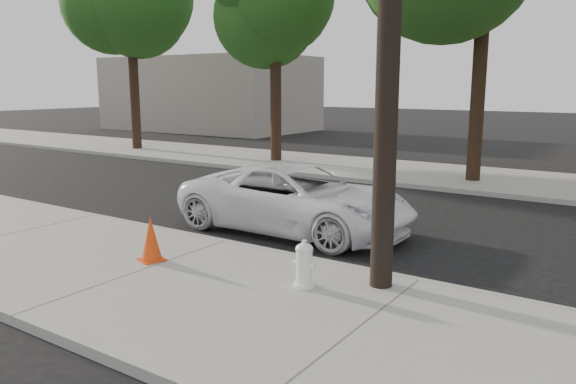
{
  "coord_description": "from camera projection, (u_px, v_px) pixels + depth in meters",
  "views": [
    {
      "loc": [
        6.96,
        -10.26,
        3.17
      ],
      "look_at": [
        0.68,
        -0.89,
        1.0
      ],
      "focal_mm": 35.0,
      "sensor_mm": 36.0,
      "label": 1
    }
  ],
  "objects": [
    {
      "name": "police_cruiser",
      "position": [
        296.0,
        199.0,
        12.18
      ],
      "size": [
        5.26,
        2.45,
        1.46
      ],
      "primitive_type": "imported",
      "rotation": [
        0.0,
        0.0,
        1.58
      ],
      "color": "white",
      "rests_on": "ground"
    },
    {
      "name": "near_sidewalk",
      "position": [
        139.0,
        275.0,
        9.26
      ],
      "size": [
        90.0,
        4.4,
        0.15
      ],
      "primitive_type": "cube",
      "color": "gray",
      "rests_on": "ground"
    },
    {
      "name": "building_far",
      "position": [
        209.0,
        94.0,
        39.55
      ],
      "size": [
        14.0,
        8.0,
        5.0
      ],
      "primitive_type": "cube",
      "color": "gray",
      "rests_on": "ground"
    },
    {
      "name": "tree_b",
      "position": [
        277.0,
        5.0,
        21.36
      ],
      "size": [
        4.34,
        4.2,
        8.45
      ],
      "color": "black",
      "rests_on": "far_sidewalk"
    },
    {
      "name": "ground",
      "position": [
        285.0,
        226.0,
        12.78
      ],
      "size": [
        120.0,
        120.0,
        0.0
      ],
      "primitive_type": "plane",
      "color": "black",
      "rests_on": "ground"
    },
    {
      "name": "tree_a",
      "position": [
        131.0,
        9.0,
        25.49
      ],
      "size": [
        4.65,
        4.5,
        9.0
      ],
      "color": "black",
      "rests_on": "far_sidewalk"
    },
    {
      "name": "far_sidewalk",
      "position": [
        421.0,
        174.0,
        19.7
      ],
      "size": [
        90.0,
        5.0,
        0.15
      ],
      "primitive_type": "cube",
      "color": "gray",
      "rests_on": "ground"
    },
    {
      "name": "curb_near",
      "position": [
        225.0,
        244.0,
        11.05
      ],
      "size": [
        90.0,
        0.12,
        0.16
      ],
      "primitive_type": "cube",
      "color": "#9E9B93",
      "rests_on": "ground"
    },
    {
      "name": "traffic_cone",
      "position": [
        151.0,
        239.0,
        9.72
      ],
      "size": [
        0.52,
        0.52,
        0.79
      ],
      "rotation": [
        0.0,
        0.0,
        -0.34
      ],
      "color": "#E43F0C",
      "rests_on": "near_sidewalk"
    },
    {
      "name": "fire_hydrant",
      "position": [
        304.0,
        266.0,
        8.46
      ],
      "size": [
        0.37,
        0.33,
        0.68
      ],
      "rotation": [
        0.0,
        0.0,
        0.23
      ],
      "color": "white",
      "rests_on": "near_sidewalk"
    }
  ]
}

